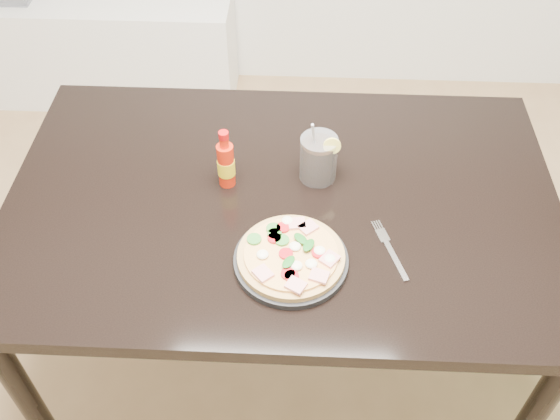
{
  "coord_description": "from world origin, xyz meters",
  "views": [
    {
      "loc": [
        0.24,
        -0.47,
        1.88
      ],
      "look_at": [
        0.19,
        0.52,
        0.83
      ],
      "focal_mm": 40.0,
      "sensor_mm": 36.0,
      "label": 1
    }
  ],
  "objects_px": {
    "hot_sauce_bottle": "(226,164)",
    "fork": "(389,248)",
    "plate": "(291,261)",
    "media_console": "(86,49)",
    "dining_table": "(282,219)",
    "pizza": "(292,255)",
    "cola_cup": "(318,159)"
  },
  "relations": [
    {
      "from": "cola_cup",
      "to": "fork",
      "type": "height_order",
      "value": "cola_cup"
    },
    {
      "from": "pizza",
      "to": "cola_cup",
      "type": "bearing_deg",
      "value": 78.74
    },
    {
      "from": "hot_sauce_bottle",
      "to": "fork",
      "type": "xyz_separation_m",
      "value": [
        0.4,
        -0.2,
        -0.06
      ]
    },
    {
      "from": "hot_sauce_bottle",
      "to": "cola_cup",
      "type": "xyz_separation_m",
      "value": [
        0.23,
        0.04,
        -0.01
      ]
    },
    {
      "from": "cola_cup",
      "to": "pizza",
      "type": "bearing_deg",
      "value": -101.26
    },
    {
      "from": "fork",
      "to": "media_console",
      "type": "relative_size",
      "value": 0.13
    },
    {
      "from": "hot_sauce_bottle",
      "to": "fork",
      "type": "bearing_deg",
      "value": -26.83
    },
    {
      "from": "plate",
      "to": "hot_sauce_bottle",
      "type": "bearing_deg",
      "value": 124.08
    },
    {
      "from": "dining_table",
      "to": "plate",
      "type": "bearing_deg",
      "value": -82.09
    },
    {
      "from": "plate",
      "to": "fork",
      "type": "bearing_deg",
      "value": 12.91
    },
    {
      "from": "plate",
      "to": "hot_sauce_bottle",
      "type": "xyz_separation_m",
      "value": [
        -0.17,
        0.26,
        0.06
      ]
    },
    {
      "from": "dining_table",
      "to": "media_console",
      "type": "relative_size",
      "value": 1.0
    },
    {
      "from": "plate",
      "to": "pizza",
      "type": "distance_m",
      "value": 0.02
    },
    {
      "from": "dining_table",
      "to": "media_console",
      "type": "xyz_separation_m",
      "value": [
        -0.99,
        1.43,
        -0.42
      ]
    },
    {
      "from": "hot_sauce_bottle",
      "to": "fork",
      "type": "distance_m",
      "value": 0.45
    },
    {
      "from": "media_console",
      "to": "plate",
      "type": "bearing_deg",
      "value": -58.08
    },
    {
      "from": "hot_sauce_bottle",
      "to": "pizza",
      "type": "bearing_deg",
      "value": -55.69
    },
    {
      "from": "dining_table",
      "to": "fork",
      "type": "relative_size",
      "value": 7.62
    },
    {
      "from": "pizza",
      "to": "fork",
      "type": "height_order",
      "value": "pizza"
    },
    {
      "from": "dining_table",
      "to": "fork",
      "type": "height_order",
      "value": "fork"
    },
    {
      "from": "dining_table",
      "to": "pizza",
      "type": "relative_size",
      "value": 5.7
    },
    {
      "from": "dining_table",
      "to": "cola_cup",
      "type": "xyz_separation_m",
      "value": [
        0.09,
        0.08,
        0.14
      ]
    },
    {
      "from": "cola_cup",
      "to": "media_console",
      "type": "bearing_deg",
      "value": 128.72
    },
    {
      "from": "cola_cup",
      "to": "media_console",
      "type": "xyz_separation_m",
      "value": [
        -1.08,
        1.35,
        -0.56
      ]
    },
    {
      "from": "dining_table",
      "to": "cola_cup",
      "type": "relative_size",
      "value": 7.56
    },
    {
      "from": "hot_sauce_bottle",
      "to": "media_console",
      "type": "distance_m",
      "value": 1.72
    },
    {
      "from": "plate",
      "to": "dining_table",
      "type": "bearing_deg",
      "value": 97.91
    },
    {
      "from": "fork",
      "to": "media_console",
      "type": "xyz_separation_m",
      "value": [
        -1.25,
        1.59,
        -0.5
      ]
    },
    {
      "from": "fork",
      "to": "dining_table",
      "type": "bearing_deg",
      "value": 129.83
    },
    {
      "from": "hot_sauce_bottle",
      "to": "media_console",
      "type": "xyz_separation_m",
      "value": [
        -0.85,
        1.39,
        -0.57
      ]
    },
    {
      "from": "hot_sauce_bottle",
      "to": "media_console",
      "type": "bearing_deg",
      "value": 121.51
    },
    {
      "from": "pizza",
      "to": "cola_cup",
      "type": "height_order",
      "value": "cola_cup"
    }
  ]
}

